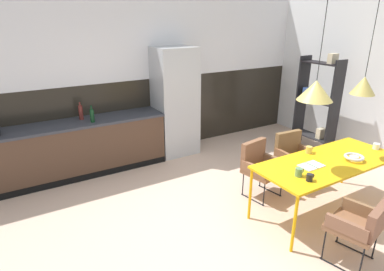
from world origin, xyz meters
The scene contains 20 objects.
ground_plane centered at (0.00, 0.00, 0.00)m, with size 9.57×9.57×0.00m, color #CAAA94.
back_wall_splashback_dark centered at (0.00, 2.79, 0.70)m, with size 7.36×0.12×1.41m, color black.
back_wall_panel_upper centered at (0.00, 2.79, 2.11)m, with size 7.36×0.12×1.41m, color silver.
kitchen_counter centered at (-1.67, 2.43, 0.45)m, with size 3.75×0.63×0.90m.
refrigerator_column centered at (0.58, 2.43, 0.99)m, with size 0.74×0.60×1.98m, color #ADAFB2.
dining_table centered at (1.31, -0.38, 0.71)m, with size 1.98×0.81×0.75m.
armchair_by_stool centered at (0.88, 0.41, 0.50)m, with size 0.55×0.54×0.80m.
armchair_facing_counter centered at (0.80, -1.21, 0.49)m, with size 0.58×0.57×0.74m.
armchair_far_side centered at (1.55, 0.42, 0.52)m, with size 0.52×0.51×0.81m.
fruit_bowl centered at (1.59, -0.53, 0.79)m, with size 0.24×0.24×0.07m.
open_book centered at (0.99, -0.37, 0.75)m, with size 0.30×0.20×0.02m.
mug_short_terracotta centered at (0.65, -0.48, 0.80)m, with size 0.13×0.08×0.10m.
mug_glass_clear centered at (0.67, -0.62, 0.79)m, with size 0.11×0.07×0.08m.
mug_tall_blue centered at (2.20, -0.46, 0.79)m, with size 0.13×0.09×0.08m.
mug_dark_espresso centered at (1.29, -0.08, 0.80)m, with size 0.13×0.08×0.10m.
bottle_oil_tall centered at (-1.09, 2.52, 1.02)m, with size 0.07×0.07×0.29m.
bottle_wine_green centered at (-0.97, 2.29, 1.01)m, with size 0.07×0.07×0.27m.
open_shelf_unit centered at (3.02, 1.22, 0.94)m, with size 0.30×0.81×1.86m.
pendant_lamp_over_table_near centered at (0.91, -0.35, 1.69)m, with size 0.40×0.40×1.19m.
pendant_lamp_over_table_far centered at (1.70, -0.41, 1.68)m, with size 0.29×0.29×1.20m.
Camera 1 is at (-2.08, -2.70, 2.46)m, focal length 30.04 mm.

